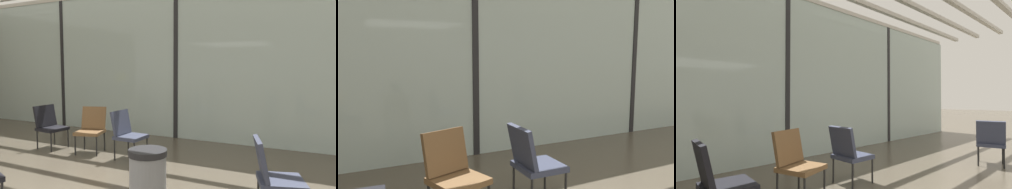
{
  "view_description": "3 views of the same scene",
  "coord_description": "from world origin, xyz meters",
  "views": [
    {
      "loc": [
        3.06,
        -1.39,
        1.65
      ],
      "look_at": [
        1.3,
        2.14,
        1.31
      ],
      "focal_mm": 33.43,
      "sensor_mm": 36.0,
      "label": 1
    },
    {
      "loc": [
        -1.88,
        0.32,
        1.63
      ],
      "look_at": [
        0.71,
        5.5,
        0.91
      ],
      "focal_mm": 34.75,
      "sensor_mm": 36.0,
      "label": 2
    },
    {
      "loc": [
        -2.74,
        0.57,
        1.27
      ],
      "look_at": [
        1.72,
        5.26,
        1.4
      ],
      "focal_mm": 26.83,
      "sensor_mm": 36.0,
      "label": 3
    }
  ],
  "objects": [
    {
      "name": "glass_curtain_wall",
      "position": [
        0.0,
        5.2,
        1.73
      ],
      "size": [
        14.0,
        0.08,
        3.47
      ],
      "primitive_type": "cube",
      "color": "#A3B7B2",
      "rests_on": "ground"
    },
    {
      "name": "window_mullion_1",
      "position": [
        0.0,
        5.2,
        1.73
      ],
      "size": [
        0.1,
        0.12,
        3.47
      ],
      "primitive_type": "cube",
      "color": "black",
      "rests_on": "ground"
    },
    {
      "name": "window_mullion_2",
      "position": [
        3.5,
        5.2,
        1.73
      ],
      "size": [
        0.1,
        0.12,
        3.47
      ],
      "primitive_type": "cube",
      "color": "black",
      "rests_on": "ground"
    },
    {
      "name": "parked_airplane",
      "position": [
        -1.78,
        10.61,
        1.99
      ],
      "size": [
        14.53,
        3.98,
        3.98
      ],
      "color": "silver",
      "rests_on": "ground"
    },
    {
      "name": "lounge_chair_1",
      "position": [
        -0.96,
        3.34,
        0.49
      ],
      "size": [
        0.62,
        0.65,
        0.87
      ],
      "rotation": [
        0.0,
        0.0,
        0.32
      ],
      "color": "brown",
      "rests_on": "ground"
    },
    {
      "name": "lounge_chair_3",
      "position": [
        -0.09,
        3.26,
        0.49
      ],
      "size": [
        0.54,
        0.49,
        0.87
      ],
      "rotation": [
        0.0,
        0.0,
        1.55
      ],
      "color": "#33384C",
      "rests_on": "ground"
    }
  ]
}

